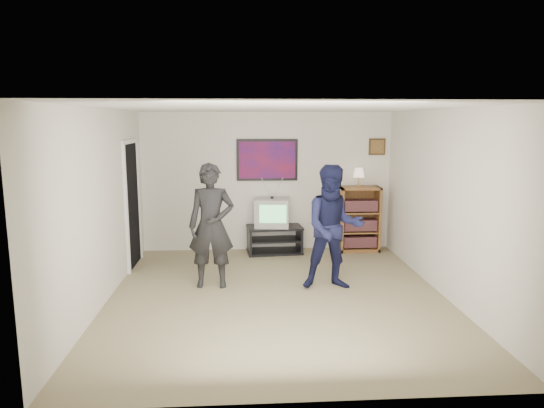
{
  "coord_description": "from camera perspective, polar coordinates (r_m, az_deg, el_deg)",
  "views": [
    {
      "loc": [
        -0.47,
        -6.21,
        2.33
      ],
      "look_at": [
        -0.03,
        0.7,
        1.15
      ],
      "focal_mm": 32.0,
      "sensor_mm": 36.0,
      "label": 1
    }
  ],
  "objects": [
    {
      "name": "media_stand",
      "position": [
        8.72,
        0.29,
        -4.18
      ],
      "size": [
        1.01,
        0.62,
        0.48
      ],
      "rotation": [
        0.0,
        0.0,
        0.09
      ],
      "color": "black",
      "rests_on": "room_shell"
    },
    {
      "name": "doorway",
      "position": [
        8.12,
        -16.17,
        -0.14
      ],
      "size": [
        0.03,
        0.85,
        2.0
      ],
      "primitive_type": "cube",
      "color": "black",
      "rests_on": "room_shell"
    },
    {
      "name": "controller_right",
      "position": [
        6.97,
        7.34,
        -1.23
      ],
      "size": [
        0.04,
        0.12,
        0.03
      ],
      "primitive_type": "cube",
      "rotation": [
        0.0,
        0.0,
        -0.03
      ],
      "color": "white",
      "rests_on": "person_short"
    },
    {
      "name": "person_short",
      "position": [
        6.8,
        7.25,
        -2.77
      ],
      "size": [
        0.86,
        0.68,
        1.75
      ],
      "primitive_type": "imported",
      "rotation": [
        0.0,
        0.0,
        -0.02
      ],
      "color": "#131534",
      "rests_on": "room_shell"
    },
    {
      "name": "poster",
      "position": [
        8.73,
        -0.57,
        5.2
      ],
      "size": [
        1.1,
        0.03,
        0.75
      ],
      "primitive_type": "cube",
      "color": "black",
      "rests_on": "room_shell"
    },
    {
      "name": "person_tall",
      "position": [
        6.88,
        -7.15,
        -2.55
      ],
      "size": [
        0.66,
        0.45,
        1.77
      ],
      "primitive_type": "imported",
      "rotation": [
        0.0,
        0.0,
        -0.04
      ],
      "color": "black",
      "rests_on": "room_shell"
    },
    {
      "name": "bookshelf",
      "position": [
        8.93,
        10.19,
        -1.74
      ],
      "size": [
        0.72,
        0.41,
        1.17
      ],
      "primitive_type": null,
      "color": "brown",
      "rests_on": "room_shell"
    },
    {
      "name": "small_picture",
      "position": [
        9.05,
        12.26,
        6.6
      ],
      "size": [
        0.3,
        0.03,
        0.3
      ],
      "primitive_type": "cube",
      "color": "black",
      "rests_on": "room_shell"
    },
    {
      "name": "table_lamp",
      "position": [
        8.84,
        10.17,
        3.1
      ],
      "size": [
        0.21,
        0.21,
        0.33
      ],
      "primitive_type": null,
      "color": "beige",
      "rests_on": "bookshelf"
    },
    {
      "name": "room_shell",
      "position": [
        6.66,
        0.42,
        0.34
      ],
      "size": [
        4.51,
        5.0,
        2.51
      ],
      "color": "#716647",
      "rests_on": "ground"
    },
    {
      "name": "controller_left",
      "position": [
        7.01,
        -6.89,
        1.01
      ],
      "size": [
        0.03,
        0.12,
        0.03
      ],
      "primitive_type": "cube",
      "rotation": [
        0.0,
        0.0,
        0.0
      ],
      "color": "white",
      "rests_on": "person_tall"
    },
    {
      "name": "crt_television",
      "position": [
        8.61,
        -0.0,
        -0.99
      ],
      "size": [
        0.65,
        0.57,
        0.5
      ],
      "primitive_type": null,
      "rotation": [
        0.0,
        0.0,
        -0.11
      ],
      "color": "#A1A29C",
      "rests_on": "media_stand"
    },
    {
      "name": "air_vent",
      "position": [
        8.7,
        -4.23,
        7.14
      ],
      "size": [
        0.28,
        0.02,
        0.14
      ],
      "primitive_type": "cube",
      "color": "white",
      "rests_on": "room_shell"
    }
  ]
}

